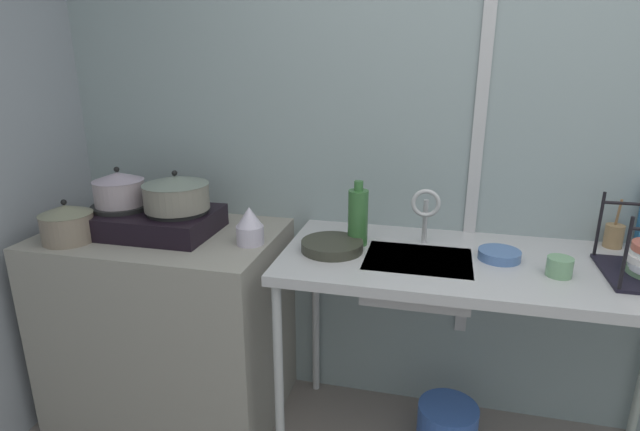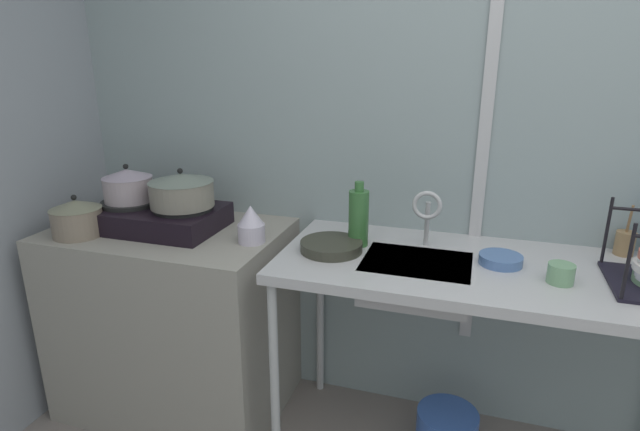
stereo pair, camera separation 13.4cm
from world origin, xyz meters
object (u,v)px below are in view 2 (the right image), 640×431
small_bowl_on_drainboard (501,260)px  bottle_by_sink (359,217)px  pot_on_right_burner (182,190)px  pot_on_left_burner (128,185)px  faucet (427,210)px  pot_beside_stove (77,218)px  frying_pan (331,246)px  percolator (251,224)px  stove (157,216)px  cup_by_rack (561,274)px  utensil_jar (625,243)px  sink_basin (416,279)px

small_bowl_on_drainboard → bottle_by_sink: bearing=176.4°
pot_on_right_burner → bottle_by_sink: pot_on_right_burner is taller
pot_on_left_burner → faucet: 1.32m
pot_beside_stove → frying_pan: (1.09, 0.15, -0.06)m
frying_pan → percolator: bearing=-179.1°
pot_on_right_burner → pot_on_left_burner: bearing=180.0°
stove → pot_on_right_burner: (0.14, -0.00, 0.13)m
pot_on_right_burner → stove: bearing=180.0°
pot_beside_stove → bottle_by_sink: bearing=12.1°
stove → pot_on_right_burner: pot_on_right_burner is taller
faucet → cup_by_rack: bearing=-21.6°
utensil_jar → percolator: bearing=-167.7°
pot_beside_stove → utensil_jar: bearing=11.9°
small_bowl_on_drainboard → bottle_by_sink: (-0.55, 0.03, 0.10)m
cup_by_rack → pot_on_right_burner: bearing=177.0°
pot_beside_stove → cup_by_rack: size_ratio=2.40×
bottle_by_sink → percolator: bearing=-166.6°
sink_basin → pot_on_left_burner: bearing=178.4°
pot_on_left_burner → cup_by_rack: bearing=-2.5°
cup_by_rack → frying_pan: bearing=176.8°
faucet → bottle_by_sink: bottle_by_sink is taller
pot_on_left_burner → bottle_by_sink: bearing=3.5°
percolator → cup_by_rack: bearing=-2.0°
stove → frying_pan: 0.82m
pot_on_right_burner → cup_by_rack: (1.51, -0.08, -0.15)m
pot_on_right_burner → cup_by_rack: size_ratio=3.15×
pot_on_left_burner → utensil_jar: size_ratio=1.06×
stove → sink_basin: 1.17m
pot_on_left_burner → small_bowl_on_drainboard: pot_on_left_burner is taller
sink_basin → utensil_jar: 0.83m
faucet → sink_basin: bearing=-94.7°
pot_on_right_burner → small_bowl_on_drainboard: pot_on_right_burner is taller
bottle_by_sink → pot_beside_stove: bearing=-167.9°
pot_on_left_burner → sink_basin: pot_on_left_burner is taller
utensil_jar → sink_basin: bearing=-157.5°
faucet → small_bowl_on_drainboard: 0.33m
pot_on_right_burner → utensil_jar: pot_on_right_burner is taller
stove → faucet: bearing=5.3°
cup_by_rack → utensil_jar: utensil_jar is taller
pot_on_right_burner → small_bowl_on_drainboard: 1.33m
cup_by_rack → pot_on_left_burner: bearing=177.5°
stove → bottle_by_sink: size_ratio=2.15×
bottle_by_sink → cup_by_rack: bearing=-10.9°
cup_by_rack → faucet: bearing=158.4°
frying_pan → bottle_by_sink: 0.16m
stove → utensil_jar: (1.92, 0.28, -0.01)m
stove → small_bowl_on_drainboard: size_ratio=3.63×
frying_pan → small_bowl_on_drainboard: 0.64m
stove → pot_on_left_burner: bearing=180.0°
faucet → utensil_jar: size_ratio=1.18×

